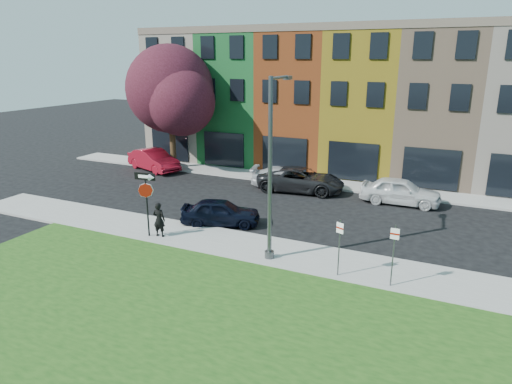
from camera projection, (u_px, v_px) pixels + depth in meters
The scene contains 15 objects.
ground at pixel (250, 284), 17.44m from camera, with size 120.00×120.00×0.00m, color black.
sidewalk_near at pixel (324, 261), 19.22m from camera, with size 40.00×3.00×0.12m, color gray.
sidewalk_far at pixel (305, 181), 31.67m from camera, with size 40.00×2.40×0.12m, color gray.
rowhouse_block at pixel (339, 102), 35.44m from camera, with size 30.00×10.12×10.00m.
stop_sign at pixel (146, 192), 21.16m from camera, with size 1.05×0.19×3.11m.
man at pixel (159, 220), 21.53m from camera, with size 0.65×0.47×1.67m, color black.
sedan_near at pixel (221, 212), 23.40m from camera, with size 4.34×2.95×1.37m, color black.
parked_car_red at pixel (154, 160), 34.70m from camera, with size 5.17×3.27×1.61m, color maroon.
parked_car_silver at pixel (286, 178), 30.06m from camera, with size 4.92×2.77×1.35m, color silver.
parked_car_dark at pixel (301, 180), 29.27m from camera, with size 5.79×3.17×1.54m, color black.
parked_car_white at pixel (400, 191), 26.73m from camera, with size 4.61×1.94×1.56m, color silver.
street_lamp at pixel (272, 170), 18.55m from camera, with size 0.47×2.58×7.52m.
parking_sign_a at pixel (339, 241), 17.47m from camera, with size 0.30×0.16×2.30m.
parking_sign_b at pixel (394, 249), 16.64m from camera, with size 0.32×0.08×2.42m.
tree_purple at pixel (172, 91), 33.72m from camera, with size 7.73×6.76×9.16m.
Camera 1 is at (6.83, -14.16, 8.34)m, focal length 32.00 mm.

